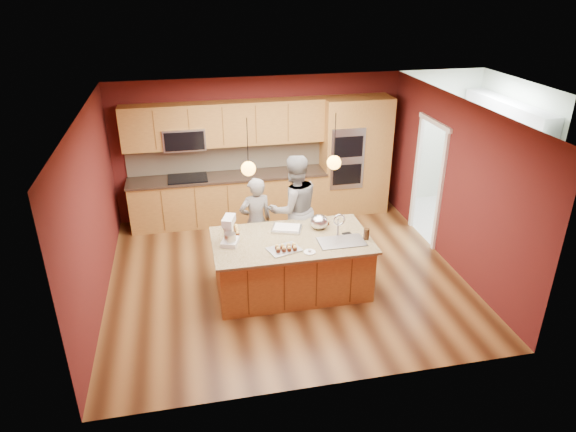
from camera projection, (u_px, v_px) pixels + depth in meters
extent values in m
plane|color=#402310|center=(285.00, 275.00, 8.26)|extent=(5.50, 5.50, 0.00)
plane|color=silver|center=(284.00, 108.00, 7.10)|extent=(5.50, 5.50, 0.00)
plane|color=#531817|center=(259.00, 147.00, 9.89)|extent=(5.50, 0.00, 5.50)
plane|color=#531817|center=(331.00, 288.00, 5.47)|extent=(5.50, 0.00, 5.50)
plane|color=#531817|center=(92.00, 214.00, 7.17)|extent=(0.00, 5.00, 5.00)
plane|color=#531817|center=(453.00, 184.00, 8.19)|extent=(0.00, 5.00, 5.00)
cube|color=#9B6732|center=(229.00, 199.00, 9.89)|extent=(3.70, 0.60, 0.90)
cube|color=black|center=(228.00, 177.00, 9.68)|extent=(3.74, 0.64, 0.04)
cube|color=beige|center=(226.00, 156.00, 9.81)|extent=(3.70, 0.03, 0.56)
cube|color=#9B6732|center=(225.00, 124.00, 9.38)|extent=(3.70, 0.36, 0.80)
cube|color=black|center=(188.00, 178.00, 9.52)|extent=(0.72, 0.52, 0.03)
cube|color=#A9ABB0|center=(184.00, 138.00, 9.31)|extent=(0.76, 0.40, 0.40)
cube|color=#9B6732|center=(343.00, 157.00, 10.01)|extent=(0.80, 0.60, 2.30)
cube|color=#A9ABB0|center=(347.00, 159.00, 9.72)|extent=(0.66, 0.04, 1.20)
cube|color=#9B6732|center=(374.00, 155.00, 10.13)|extent=(0.50, 0.60, 2.30)
plane|color=beige|center=(456.00, 222.00, 9.99)|extent=(2.60, 2.60, 0.00)
plane|color=silver|center=(510.00, 153.00, 9.58)|extent=(0.00, 2.70, 2.70)
cube|color=white|center=(507.00, 122.00, 9.29)|extent=(0.35, 2.40, 0.75)
cylinder|color=black|center=(248.00, 144.00, 6.79)|extent=(0.01, 0.01, 0.70)
sphere|color=gold|center=(248.00, 169.00, 6.94)|extent=(0.20, 0.20, 0.20)
cylinder|color=black|center=(335.00, 138.00, 7.01)|extent=(0.01, 0.01, 0.70)
sphere|color=gold|center=(334.00, 163.00, 7.16)|extent=(0.20, 0.20, 0.20)
cube|color=#9B6732|center=(292.00, 265.00, 7.73)|extent=(2.22, 1.20, 0.82)
cube|color=#CEBE8B|center=(292.00, 240.00, 7.55)|extent=(2.32, 1.30, 0.04)
cube|color=#A9ABB0|center=(341.00, 247.00, 7.49)|extent=(0.67, 0.39, 0.18)
imported|color=black|center=(256.00, 221.00, 8.31)|extent=(0.61, 0.46, 1.51)
imported|color=slate|center=(294.00, 209.00, 8.35)|extent=(1.01, 0.86, 1.83)
cube|color=white|center=(230.00, 242.00, 7.39)|extent=(0.30, 0.34, 0.07)
cube|color=white|center=(229.00, 227.00, 7.42)|extent=(0.13, 0.12, 0.29)
cube|color=white|center=(229.00, 221.00, 7.27)|extent=(0.23, 0.32, 0.11)
cylinder|color=silver|center=(230.00, 239.00, 7.32)|extent=(0.17, 0.17, 0.16)
cube|color=silver|center=(287.00, 229.00, 7.81)|extent=(0.52, 0.45, 0.03)
cube|color=white|center=(287.00, 228.00, 7.80)|extent=(0.45, 0.38, 0.02)
cube|color=#A9ABB0|center=(284.00, 249.00, 7.23)|extent=(0.52, 0.43, 0.02)
ellipsoid|color=silver|center=(319.00, 222.00, 7.81)|extent=(0.27, 0.27, 0.23)
cylinder|color=white|center=(310.00, 252.00, 7.17)|extent=(0.17, 0.17, 0.01)
cylinder|color=#352111|center=(366.00, 234.00, 7.50)|extent=(0.08, 0.08, 0.17)
cube|color=black|center=(347.00, 233.00, 7.69)|extent=(0.14, 0.09, 0.01)
cube|color=white|center=(494.00, 202.00, 9.57)|extent=(0.77, 0.79, 1.04)
cube|color=white|center=(475.00, 190.00, 10.17)|extent=(0.70, 0.71, 0.99)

